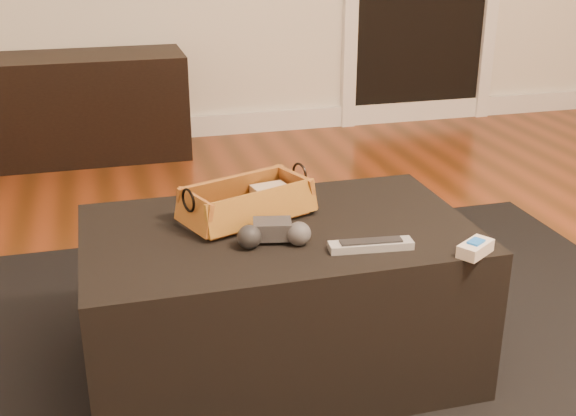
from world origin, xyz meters
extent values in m
cube|color=white|center=(0.00, 2.73, 0.06)|extent=(5.00, 0.04, 0.12)
cube|color=black|center=(-0.84, 2.51, 0.27)|extent=(1.36, 0.45, 0.53)
cube|color=black|center=(-0.19, 0.30, 0.01)|extent=(2.60, 2.00, 0.01)
cube|color=black|center=(-0.19, 0.35, 0.22)|extent=(1.00, 0.60, 0.42)
cube|color=black|center=(-0.27, 0.42, 0.45)|extent=(0.18, 0.12, 0.02)
cube|color=tan|center=(-0.18, 0.49, 0.47)|extent=(0.11, 0.08, 0.05)
cube|color=#B06627|center=(-0.26, 0.43, 0.44)|extent=(0.34, 0.24, 0.01)
cube|color=brown|center=(-0.28, 0.51, 0.49)|extent=(0.32, 0.15, 0.09)
cube|color=olive|center=(-0.23, 0.36, 0.49)|extent=(0.32, 0.15, 0.09)
cube|color=#9D5423|center=(-0.11, 0.49, 0.49)|extent=(0.09, 0.17, 0.09)
cube|color=#9D6023|center=(-0.40, 0.38, 0.49)|extent=(0.09, 0.17, 0.09)
torus|color=black|center=(-0.09, 0.49, 0.52)|extent=(0.03, 0.06, 0.06)
torus|color=black|center=(-0.42, 0.37, 0.52)|extent=(0.03, 0.06, 0.06)
cube|color=#29292C|center=(-0.23, 0.28, 0.46)|extent=(0.11, 0.08, 0.04)
sphere|color=black|center=(-0.29, 0.25, 0.46)|extent=(0.07, 0.07, 0.06)
sphere|color=#3B3B3F|center=(-0.17, 0.24, 0.46)|extent=(0.07, 0.07, 0.06)
cube|color=#9DA0A4|center=(-0.01, 0.17, 0.44)|extent=(0.21, 0.07, 0.02)
cube|color=black|center=(-0.01, 0.17, 0.45)|extent=(0.15, 0.05, 0.00)
cube|color=beige|center=(0.22, 0.07, 0.45)|extent=(0.11, 0.09, 0.03)
cube|color=blue|center=(0.22, 0.07, 0.46)|extent=(0.05, 0.05, 0.01)
camera|label=1|loc=(-0.61, -1.30, 1.17)|focal=45.00mm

